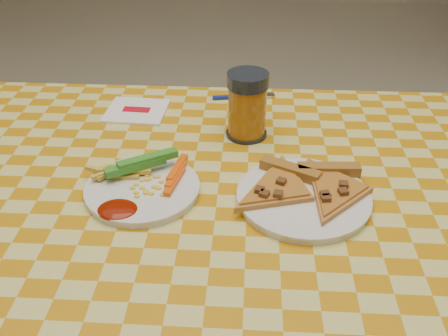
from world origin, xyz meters
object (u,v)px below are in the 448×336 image
(drink_glass, at_px, (247,106))
(plate_left, at_px, (143,190))
(table, at_px, (218,227))
(plate_right, at_px, (303,198))

(drink_glass, bearing_deg, plate_left, -129.65)
(table, xyz_separation_m, plate_left, (-0.13, -0.00, 0.08))
(plate_left, bearing_deg, table, 1.08)
(table, distance_m, drink_glass, 0.26)
(plate_right, bearing_deg, plate_left, 178.35)
(table, distance_m, plate_right, 0.17)
(table, relative_size, plate_left, 6.55)
(plate_right, bearing_deg, table, 175.94)
(plate_left, bearing_deg, drink_glass, 50.35)
(plate_left, distance_m, plate_right, 0.28)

